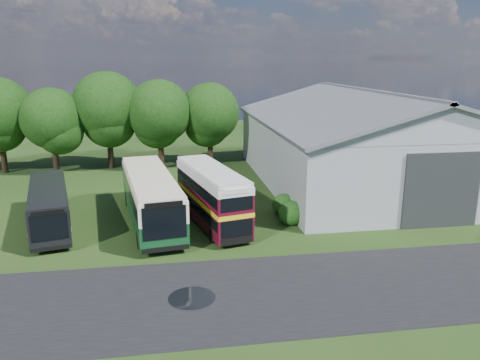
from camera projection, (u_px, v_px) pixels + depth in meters
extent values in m
plane|color=#1B310F|center=(217.00, 268.00, 24.71)|extent=(120.00, 120.00, 0.00)
cube|color=black|center=(286.00, 291.00, 22.29)|extent=(60.00, 8.00, 0.02)
cylinder|color=black|center=(192.00, 298.00, 21.61)|extent=(2.20, 2.20, 0.01)
cube|color=gray|center=(365.00, 151.00, 41.56)|extent=(18.00, 24.00, 5.50)
cube|color=#2D3033|center=(442.00, 191.00, 30.08)|extent=(5.20, 0.18, 5.00)
cylinder|color=black|center=(3.00, 155.00, 44.99)|extent=(0.56, 0.56, 3.42)
cylinder|color=black|center=(56.00, 157.00, 44.83)|extent=(0.56, 0.56, 3.06)
sphere|color=black|center=(52.00, 118.00, 43.88)|extent=(5.78, 5.78, 5.78)
cylinder|color=black|center=(111.00, 151.00, 46.75)|extent=(0.56, 0.56, 3.60)
sphere|color=black|center=(107.00, 106.00, 45.64)|extent=(6.80, 6.80, 6.80)
cylinder|color=black|center=(161.00, 152.00, 46.59)|extent=(0.56, 0.56, 3.31)
sphere|color=black|center=(159.00, 112.00, 45.56)|extent=(6.26, 6.26, 6.26)
cylinder|color=black|center=(210.00, 150.00, 48.12)|extent=(0.56, 0.56, 3.17)
sphere|color=black|center=(210.00, 112.00, 47.14)|extent=(5.98, 5.98, 5.98)
sphere|color=#194714|center=(291.00, 224.00, 31.28)|extent=(1.70, 1.70, 1.70)
sphere|color=#194714|center=(283.00, 214.00, 33.20)|extent=(1.60, 1.60, 1.60)
cube|color=#103D1D|center=(151.00, 196.00, 31.20)|extent=(4.63, 12.47, 3.03)
cube|color=#4D0B19|center=(212.00, 195.00, 30.75)|extent=(4.29, 9.26, 3.59)
cube|color=black|center=(49.00, 205.00, 30.42)|extent=(4.47, 10.20, 2.47)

